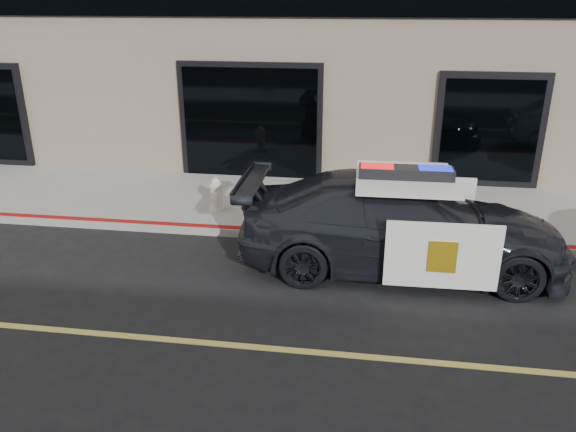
# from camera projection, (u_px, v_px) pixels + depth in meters

# --- Properties ---
(ground) EXTENTS (120.00, 120.00, 0.00)m
(ground) POSITION_uv_depth(u_px,v_px,m) (218.00, 344.00, 7.40)
(ground) COLOR black
(ground) RESTS_ON ground
(sidewalk_n) EXTENTS (60.00, 3.50, 0.15)m
(sidewalk_n) POSITION_uv_depth(u_px,v_px,m) (281.00, 203.00, 12.21)
(sidewalk_n) COLOR gray
(sidewalk_n) RESTS_ON ground
(police_car) EXTENTS (2.55, 5.44, 1.76)m
(police_car) POSITION_uv_depth(u_px,v_px,m) (402.00, 223.00, 9.25)
(police_car) COLOR black
(police_car) RESTS_ON ground
(fire_hydrant) EXTENTS (0.32, 0.45, 0.71)m
(fire_hydrant) POSITION_uv_depth(u_px,v_px,m) (216.00, 195.00, 11.49)
(fire_hydrant) COLOR beige
(fire_hydrant) RESTS_ON sidewalk_n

